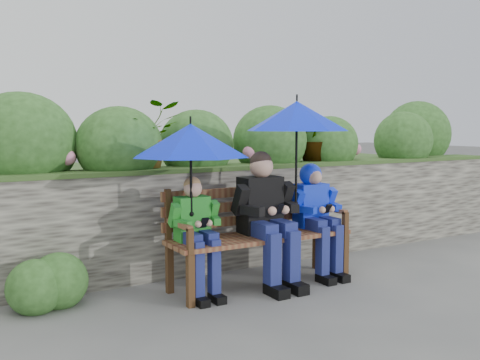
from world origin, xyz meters
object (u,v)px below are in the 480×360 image
umbrella_right (297,116)px  boy_right (316,209)px  boy_middle (267,213)px  umbrella_left (191,140)px  park_bench (256,228)px  boy_left (197,229)px

umbrella_right → boy_right: bearing=8.6°
boy_middle → umbrella_right: size_ratio=1.19×
umbrella_left → umbrella_right: bearing=-2.7°
umbrella_right → boy_middle: bearing=177.2°
umbrella_right → park_bench: bearing=164.2°
park_bench → umbrella_right: size_ratio=1.68×
boy_left → umbrella_right: size_ratio=1.00×
boy_right → boy_left: bearing=-179.7°
park_bench → boy_right: bearing=-5.6°
park_bench → umbrella_right: (0.36, -0.10, 1.00)m
boy_left → park_bench: bearing=6.1°
boy_right → umbrella_right: 0.91m
boy_middle → umbrella_left: bearing=177.3°
boy_right → umbrella_right: umbrella_right is taller
umbrella_right → boy_left: bearing=178.0°
park_bench → umbrella_right: bearing=-15.8°
boy_left → boy_middle: 0.68m
boy_left → umbrella_left: umbrella_left is taller
boy_left → umbrella_right: umbrella_right is taller
boy_right → umbrella_left: 1.45m
park_bench → boy_middle: boy_middle is taller
park_bench → boy_left: bearing=-173.9°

